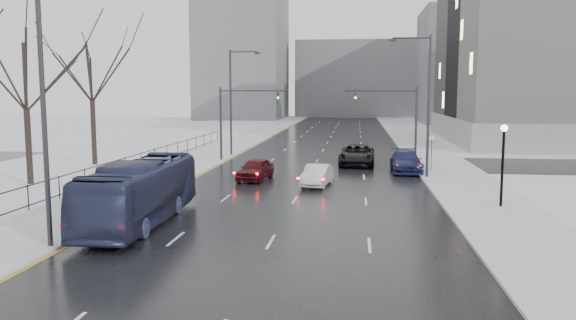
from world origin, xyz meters
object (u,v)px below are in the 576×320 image
at_px(streetlight_l_near, 49,105).
at_px(mast_signal_right, 403,116).
at_px(sedan_right_cross, 357,155).
at_px(tree_park_e, 95,165).
at_px(sedan_center_near, 255,169).
at_px(bus, 141,192).
at_px(mast_signal_left, 233,115).
at_px(tree_park_d, 31,185).
at_px(lamppost_r_mid, 503,153).
at_px(streetlight_r_mid, 426,99).
at_px(no_uturn_sign, 432,142).
at_px(streetlight_l_far, 233,97).
at_px(sedan_right_far, 406,161).
at_px(sedan_right_near, 317,175).

distance_m(streetlight_l_near, mast_signal_right, 32.03).
bearing_deg(sedan_right_cross, tree_park_e, -170.78).
relative_size(sedan_center_near, sedan_right_cross, 0.71).
relative_size(streetlight_l_near, bus, 0.95).
relative_size(mast_signal_left, bus, 0.62).
relative_size(tree_park_d, tree_park_e, 0.93).
bearing_deg(lamppost_r_mid, sedan_center_near, 151.61).
xyz_separation_m(streetlight_r_mid, bus, (-14.65, -15.46, -4.11)).
bearing_deg(bus, no_uturn_sign, 49.36).
bearing_deg(streetlight_l_near, mast_signal_left, 88.28).
relative_size(no_uturn_sign, sedan_center_near, 0.62).
bearing_deg(mast_signal_left, mast_signal_right, 0.00).
bearing_deg(tree_park_d, mast_signal_right, 29.12).
xyz_separation_m(streetlight_l_far, bus, (1.69, -27.46, -4.11)).
bearing_deg(sedan_right_far, mast_signal_left, 161.04).
bearing_deg(sedan_right_cross, streetlight_l_far, 157.61).
bearing_deg(streetlight_r_mid, streetlight_l_near, -129.24).
height_order(tree_park_e, streetlight_l_far, streetlight_l_far).
distance_m(mast_signal_right, sedan_center_near, 15.21).
distance_m(tree_park_d, streetlight_l_near, 17.90).
relative_size(tree_park_e, bus, 1.28).
relative_size(tree_park_d, sedan_right_near, 2.98).
bearing_deg(mast_signal_right, sedan_right_far, -91.46).
bearing_deg(streetlight_l_near, streetlight_l_far, 90.00).
height_order(mast_signal_right, sedan_right_near, mast_signal_right).
bearing_deg(tree_park_d, sedan_right_near, 5.92).
bearing_deg(mast_signal_right, sedan_center_near, -136.82).
height_order(tree_park_e, mast_signal_right, tree_park_e).
height_order(tree_park_e, sedan_right_near, tree_park_e).
bearing_deg(sedan_right_near, sedan_center_near, 164.52).
bearing_deg(streetlight_l_far, tree_park_e, -141.43).
distance_m(tree_park_e, streetlight_l_far, 14.01).
bearing_deg(sedan_right_cross, sedan_right_far, -41.72).
relative_size(sedan_right_near, sedan_right_far, 0.76).
height_order(streetlight_r_mid, sedan_right_cross, streetlight_r_mid).
height_order(streetlight_r_mid, sedan_right_near, streetlight_r_mid).
height_order(mast_signal_left, no_uturn_sign, mast_signal_left).
xyz_separation_m(streetlight_r_mid, sedan_center_near, (-11.67, -2.16, -4.83)).
relative_size(tree_park_d, streetlight_r_mid, 1.25).
bearing_deg(sedan_center_near, streetlight_l_near, -97.07).
height_order(tree_park_e, sedan_center_near, tree_park_e).
bearing_deg(sedan_right_far, mast_signal_right, 88.35).
xyz_separation_m(bus, sedan_right_far, (13.68, 18.52, -0.67)).
relative_size(mast_signal_right, sedan_center_near, 1.48).
height_order(streetlight_l_near, sedan_right_far, streetlight_l_near).
bearing_deg(tree_park_e, bus, -58.94).
xyz_separation_m(tree_park_e, lamppost_r_mid, (29.20, -14.00, 2.94)).
distance_m(tree_park_e, streetlight_l_near, 26.61).
height_order(mast_signal_right, no_uturn_sign, mast_signal_right).
xyz_separation_m(lamppost_r_mid, sedan_right_cross, (-7.50, 16.64, -2.05)).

